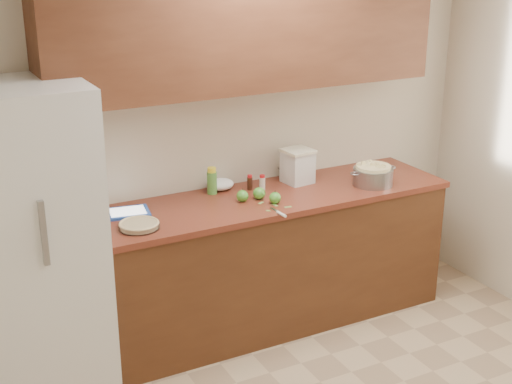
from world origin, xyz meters
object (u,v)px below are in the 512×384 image
pie (139,225)px  colander (373,175)px  flour_canister (298,166)px  tablet (128,212)px

pie → colander: (1.67, 0.01, 0.05)m
pie → flour_canister: (1.24, 0.29, 0.10)m
flour_canister → pie: bearing=-167.0°
colander → flour_canister: size_ratio=1.55×
pie → flour_canister: 1.27m
colander → flour_canister: 0.52m
pie → tablet: bearing=87.2°
colander → tablet: size_ratio=1.27×
tablet → colander: bearing=1.0°
colander → tablet: (-1.65, 0.25, -0.06)m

